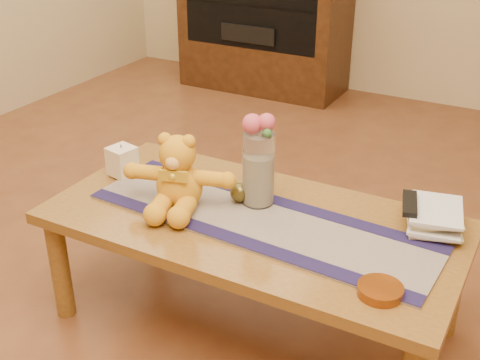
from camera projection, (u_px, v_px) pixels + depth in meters
The scene contains 29 objects.
floor at pixel (252, 322), 2.29m from camera, with size 5.50×5.50×0.00m, color brown.
coffee_table_top at pixel (253, 222), 2.09m from camera, with size 1.40×0.70×0.04m, color brown.
table_leg_fl at pixel (60, 268), 2.24m from camera, with size 0.07×0.07×0.41m, color brown.
table_leg_bl at pixel (154, 201), 2.69m from camera, with size 0.07×0.07×0.41m, color brown.
table_leg_br at pixel (453, 285), 2.15m from camera, with size 0.07×0.07×0.41m, color brown.
persian_runner at pixel (259, 220), 2.06m from camera, with size 1.20×0.35×0.01m, color #221A49.
runner_border_near at pixel (236, 239), 1.95m from camera, with size 1.20×0.06×0.00m, color #19143C.
runner_border_far at pixel (280, 201), 2.16m from camera, with size 1.20×0.06×0.00m, color #19143C.
teddy_bear at pixel (179, 172), 2.10m from camera, with size 0.37×0.30×0.25m, color orange, non-canonical shape.
pillar_candle at pixel (122, 161), 2.34m from camera, with size 0.09×0.09×0.11m, color beige.
candle_wick at pixel (121, 146), 2.31m from camera, with size 0.00×0.00×0.01m, color black.
glass_vase at pixel (258, 169), 2.10m from camera, with size 0.11×0.11×0.26m, color silver.
potpourri_fill at pixel (258, 179), 2.12m from camera, with size 0.09×0.09×0.18m, color beige.
rose_left at pixel (252, 124), 2.03m from camera, with size 0.07×0.07×0.07m, color #C14456.
rose_right at pixel (267, 122), 2.02m from camera, with size 0.06×0.06×0.06m, color #C14456.
blue_flower_back at pixel (267, 123), 2.05m from camera, with size 0.04×0.04×0.04m, color #47589A.
blue_flower_side at pixel (254, 125), 2.06m from camera, with size 0.04×0.04×0.04m, color #47589A.
leaf_sprig at pixel (267, 133), 2.00m from camera, with size 0.03×0.03×0.03m, color #33662D.
bronze_ball at pixel (240, 193), 2.15m from camera, with size 0.07×0.07×0.07m, color #4A4118.
book_bottom at pixel (407, 222), 2.04m from camera, with size 0.17×0.22×0.02m, color beige.
book_lower at pixel (409, 217), 2.02m from camera, with size 0.16×0.22×0.02m, color beige.
book_upper at pixel (407, 211), 2.02m from camera, with size 0.17×0.22×0.02m, color beige.
book_top at pixel (410, 207), 2.01m from camera, with size 0.16×0.22×0.02m, color beige.
tv_remote at pixel (410, 203), 2.00m from camera, with size 0.04×0.16×0.02m, color black.
amber_dish at pixel (380, 290), 1.70m from camera, with size 0.13×0.13×0.03m, color #BF5914.
media_cabinet at pixel (264, 15), 4.49m from camera, with size 1.20×0.50×1.10m, color black.
cabinet_cavity at pixel (250, 5), 4.26m from camera, with size 1.02×0.03×0.61m, color black.
cabinet_shelf at pixel (255, 3), 4.32m from camera, with size 1.02×0.20×0.03m, color black.
stereo_lower at pixel (256, 30), 4.43m from camera, with size 0.42×0.28×0.12m, color black.
Camera 1 is at (0.82, -1.60, 1.51)m, focal length 46.03 mm.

